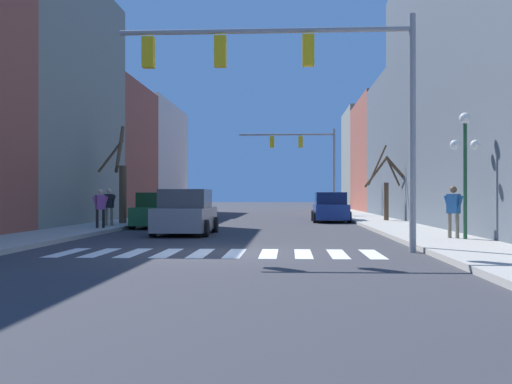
% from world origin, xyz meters
% --- Properties ---
extents(ground_plane, '(240.00, 240.00, 0.00)m').
position_xyz_m(ground_plane, '(0.00, 0.00, 0.00)').
color(ground_plane, '#38383D').
extents(sidewalk_right, '(2.76, 90.00, 0.15)m').
position_xyz_m(sidewalk_right, '(6.83, 0.00, 0.07)').
color(sidewalk_right, '#ADA89E').
rests_on(sidewalk_right, ground_plane).
extents(building_row_left, '(6.00, 49.29, 12.81)m').
position_xyz_m(building_row_left, '(-11.20, 18.05, 5.31)').
color(building_row_left, '#934C3D').
rests_on(building_row_left, ground_plane).
extents(building_row_right, '(6.00, 62.83, 13.99)m').
position_xyz_m(building_row_right, '(11.20, 23.40, 6.13)').
color(building_row_right, '#515B66').
rests_on(building_row_right, ground_plane).
extents(crosswalk_stripes, '(8.55, 2.60, 0.01)m').
position_xyz_m(crosswalk_stripes, '(0.00, -0.13, 0.00)').
color(crosswalk_stripes, white).
rests_on(crosswalk_stripes, ground_plane).
extents(traffic_signal_near, '(8.08, 0.28, 6.42)m').
position_xyz_m(traffic_signal_near, '(2.20, 0.42, 4.82)').
color(traffic_signal_near, gray).
rests_on(traffic_signal_near, ground_plane).
extents(traffic_signal_far, '(7.12, 0.28, 6.44)m').
position_xyz_m(traffic_signal_far, '(3.16, 28.34, 4.69)').
color(traffic_signal_far, gray).
rests_on(traffic_signal_far, ground_plane).
extents(street_lamp_right_corner, '(0.95, 0.36, 4.02)m').
position_xyz_m(street_lamp_right_corner, '(7.47, 3.46, 3.01)').
color(street_lamp_right_corner, '#1E4C2D').
rests_on(street_lamp_right_corner, sidewalk_right).
extents(car_parked_right_near, '(2.16, 4.23, 1.67)m').
position_xyz_m(car_parked_right_near, '(-4.25, 12.18, 0.78)').
color(car_parked_right_near, '#236B38').
rests_on(car_parked_right_near, ground_plane).
extents(car_parked_right_far, '(2.11, 4.30, 1.71)m').
position_xyz_m(car_parked_right_far, '(4.27, 18.85, 0.80)').
color(car_parked_right_far, navy).
rests_on(car_parked_right_far, ground_plane).
extents(car_driving_toward_lane, '(2.18, 4.48, 1.77)m').
position_xyz_m(car_driving_toward_lane, '(-2.17, 7.41, 0.82)').
color(car_driving_toward_lane, gray).
rests_on(car_driving_toward_lane, ground_plane).
extents(pedestrian_waiting_at_curb, '(0.58, 0.54, 1.66)m').
position_xyz_m(pedestrian_waiting_at_curb, '(-6.13, 9.16, 1.13)').
color(pedestrian_waiting_at_curb, black).
rests_on(pedestrian_waiting_at_curb, sidewalk_left).
extents(pedestrian_on_left_sidewalk, '(0.53, 0.62, 1.69)m').
position_xyz_m(pedestrian_on_left_sidewalk, '(7.20, 3.85, 1.15)').
color(pedestrian_on_left_sidewalk, '#7A705B').
rests_on(pedestrian_on_left_sidewalk, sidewalk_right).
extents(pedestrian_near_right_corner, '(0.72, 0.34, 1.71)m').
position_xyz_m(pedestrian_near_right_corner, '(-6.37, 11.16, 1.16)').
color(pedestrian_near_right_corner, '#7A705B').
rests_on(pedestrian_near_right_corner, sidewalk_left).
extents(street_tree_right_near, '(1.42, 1.94, 4.84)m').
position_xyz_m(street_tree_right_near, '(-6.49, 13.59, 2.24)').
color(street_tree_right_near, brown).
rests_on(street_tree_right_near, sidewalk_left).
extents(street_tree_right_far, '(2.57, 1.35, 4.22)m').
position_xyz_m(street_tree_right_far, '(7.35, 17.97, 2.05)').
color(street_tree_right_far, brown).
rests_on(street_tree_right_far, sidewalk_right).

